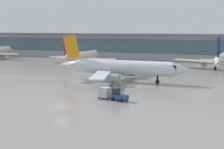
# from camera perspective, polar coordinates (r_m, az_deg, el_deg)

# --- Properties ---
(ground_plane) EXTENTS (400.00, 400.00, 0.00)m
(ground_plane) POSITION_cam_1_polar(r_m,az_deg,el_deg) (53.30, -8.11, -5.28)
(ground_plane) COLOR gray
(taxiway_centreline_stripe) EXTENTS (110.00, 0.90, 0.01)m
(taxiway_centreline_stripe) POSITION_cam_1_polar(r_m,az_deg,el_deg) (75.02, 1.27, -1.39)
(taxiway_centreline_stripe) COLOR yellow
(taxiway_centreline_stripe) RESTS_ON ground_plane
(terminal_concourse) EXTENTS (227.96, 11.00, 9.60)m
(terminal_concourse) POSITION_cam_1_polar(r_m,az_deg,el_deg) (129.81, 10.07, 4.57)
(terminal_concourse) COLOR #B2B7BC
(terminal_concourse) RESTS_ON ground_plane
(gate_airplane_1) EXTENTS (24.30, 26.08, 8.65)m
(gate_airplane_1) POSITION_cam_1_polar(r_m,az_deg,el_deg) (113.74, -4.95, 3.04)
(gate_airplane_1) COLOR silver
(gate_airplane_1) RESTS_ON ground_plane
(gate_airplane_2) EXTENTS (28.55, 30.72, 10.18)m
(gate_airplane_2) POSITION_cam_1_polar(r_m,az_deg,el_deg) (104.02, 17.93, 2.50)
(gate_airplane_2) COLOR silver
(gate_airplane_2) RESTS_ON ground_plane
(taxiing_regional_jet) EXTENTS (31.23, 29.14, 10.38)m
(taxiing_regional_jet) POSITION_cam_1_polar(r_m,az_deg,el_deg) (76.59, 1.51, 1.15)
(taxiing_regional_jet) COLOR silver
(taxiing_regional_jet) RESTS_ON ground_plane
(baggage_tug) EXTENTS (2.84, 2.07, 2.10)m
(baggage_tug) POSITION_cam_1_polar(r_m,az_deg,el_deg) (56.84, 1.11, -3.46)
(baggage_tug) COLOR #194C8C
(baggage_tug) RESTS_ON ground_plane
(cargo_dolly_lead) EXTENTS (2.39, 2.01, 1.94)m
(cargo_dolly_lead) POSITION_cam_1_polar(r_m,az_deg,el_deg) (58.30, -1.16, -3.01)
(cargo_dolly_lead) COLOR #595B60
(cargo_dolly_lead) RESTS_ON ground_plane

